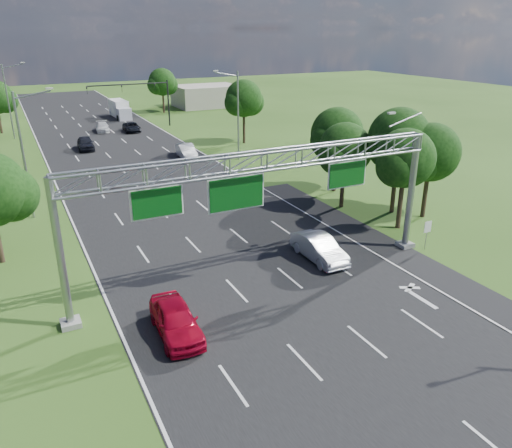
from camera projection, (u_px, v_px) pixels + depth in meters
ground at (170, 198)px, 45.41m from camera, size 220.00×220.00×0.00m
road at (170, 198)px, 45.41m from camera, size 18.00×180.00×0.02m
road_flare at (372, 240)px, 36.36m from camera, size 3.00×30.00×0.02m
sign_gantry at (265, 171)px, 28.05m from camera, size 23.50×1.00×9.56m
regulatory_sign at (427, 229)px, 34.21m from camera, size 0.60×0.08×2.10m
traffic_signal at (145, 93)px, 75.76m from camera, size 12.21×0.24×7.00m
streetlight_l_near at (25, 150)px, 38.66m from camera, size 2.97×0.22×10.16m
streetlight_l_far at (9, 98)px, 67.78m from camera, size 2.97×0.22×10.16m
streetlight_r_mid at (236, 112)px, 56.41m from camera, size 2.97×0.22×10.16m
tree_cluster_right at (381, 147)px, 40.65m from camera, size 9.91×14.60×8.68m
tree_verge_rd at (244, 100)px, 65.07m from camera, size 5.76×4.80×8.28m
tree_verge_re at (163, 83)px, 89.35m from camera, size 5.76×4.80×7.84m
building_right at (207, 96)px, 97.96m from camera, size 12.00×9.00×4.00m
red_coupe at (176, 320)px, 24.84m from camera, size 2.22×4.98×1.66m
silver_sedan at (319, 248)px, 33.01m from camera, size 1.75×4.93×1.62m
car_queue_a at (102, 127)px, 74.27m from camera, size 2.42×4.75×1.32m
car_queue_b at (132, 127)px, 74.25m from camera, size 2.51×4.89×1.32m
car_queue_c at (86, 143)px, 63.12m from camera, size 2.28×4.91×1.63m
car_queue_d at (186, 151)px, 59.07m from camera, size 2.21×5.05×1.61m
box_truck at (120, 109)px, 85.62m from camera, size 2.43×7.71×2.89m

